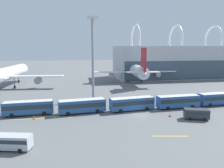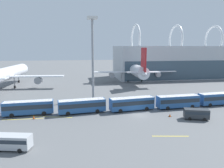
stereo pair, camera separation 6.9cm
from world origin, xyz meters
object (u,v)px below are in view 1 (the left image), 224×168
at_px(traffic_cone_1, 34,117).
at_px(floodlight_mast, 93,45).
at_px(service_van_foreground, 196,113).
at_px(traffic_cone_2, 170,115).
at_px(shuttle_bus_3, 132,103).
at_px(shuttle_bus_4, 178,101).
at_px(shuttle_bus_5, 218,98).
at_px(shuttle_bus_2, 82,105).
at_px(airliner_at_gate_far, 134,70).
at_px(shuttle_bus_1, 29,107).
at_px(airliner_at_gate_near, 6,74).
at_px(service_van_crossing, 12,141).

bearing_deg(traffic_cone_1, floodlight_mast, 48.50).
relative_size(service_van_foreground, traffic_cone_2, 8.59).
relative_size(shuttle_bus_3, floodlight_mast, 0.47).
relative_size(traffic_cone_1, traffic_cone_2, 1.24).
bearing_deg(service_van_foreground, traffic_cone_2, 169.72).
xyz_separation_m(shuttle_bus_4, shuttle_bus_5, (12.21, 0.98, 0.00)).
distance_m(shuttle_bus_2, service_van_foreground, 25.83).
height_order(airliner_at_gate_far, service_van_foreground, airliner_at_gate_far).
relative_size(shuttle_bus_4, traffic_cone_2, 17.29).
bearing_deg(floodlight_mast, shuttle_bus_2, -105.87).
distance_m(shuttle_bus_2, shuttle_bus_4, 24.42).
xyz_separation_m(shuttle_bus_1, shuttle_bus_5, (48.83, 0.43, 0.00)).
relative_size(shuttle_bus_3, traffic_cone_1, 14.05).
bearing_deg(shuttle_bus_1, floodlight_mast, 35.85).
xyz_separation_m(airliner_at_gate_near, shuttle_bus_4, (51.39, -36.91, -3.51)).
xyz_separation_m(shuttle_bus_1, floodlight_mast, (16.12, 13.14, 14.17)).
bearing_deg(shuttle_bus_5, traffic_cone_1, -179.80).
distance_m(airliner_at_gate_far, shuttle_bus_4, 43.66).
bearing_deg(service_van_crossing, airliner_at_gate_far, -107.33).
bearing_deg(service_van_foreground, shuttle_bus_2, 178.78).
distance_m(service_van_foreground, traffic_cone_2, 5.60).
distance_m(shuttle_bus_2, service_van_crossing, 20.54).
height_order(shuttle_bus_3, shuttle_bus_4, same).
bearing_deg(traffic_cone_1, airliner_at_gate_near, 112.48).
distance_m(shuttle_bus_3, floodlight_mast, 21.44).
bearing_deg(floodlight_mast, traffic_cone_1, -131.50).
relative_size(shuttle_bus_5, floodlight_mast, 0.47).
xyz_separation_m(shuttle_bus_4, service_van_crossing, (-35.75, -17.19, -0.54)).
bearing_deg(shuttle_bus_3, floodlight_mast, 114.32).
bearing_deg(shuttle_bus_2, shuttle_bus_5, -4.82).
bearing_deg(traffic_cone_1, shuttle_bus_5, 4.45).
relative_size(airliner_at_gate_near, airliner_at_gate_far, 1.11).
bearing_deg(shuttle_bus_2, shuttle_bus_4, -6.29).
distance_m(airliner_at_gate_far, service_van_foreground, 52.66).
xyz_separation_m(shuttle_bus_1, shuttle_bus_3, (24.42, -0.64, 0.00)).
height_order(airliner_at_gate_far, traffic_cone_2, airliner_at_gate_far).
distance_m(service_van_crossing, floodlight_mast, 37.45).
relative_size(shuttle_bus_5, traffic_cone_2, 17.36).
distance_m(shuttle_bus_5, traffic_cone_2, 18.73).
relative_size(service_van_crossing, floodlight_mast, 0.26).
relative_size(shuttle_bus_2, floodlight_mast, 0.47).
distance_m(airliner_at_gate_far, service_van_crossing, 70.96).
relative_size(airliner_at_gate_near, shuttle_bus_4, 3.87).
bearing_deg(traffic_cone_2, floodlight_mast, 127.86).
bearing_deg(shuttle_bus_3, traffic_cone_1, 179.78).
distance_m(airliner_at_gate_far, shuttle_bus_5, 44.19).
relative_size(airliner_at_gate_near, shuttle_bus_1, 3.87).
bearing_deg(shuttle_bus_5, shuttle_bus_1, 176.25).
xyz_separation_m(airliner_at_gate_far, traffic_cone_2, (-5.74, -49.79, -5.24)).
distance_m(shuttle_bus_4, traffic_cone_1, 35.14).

